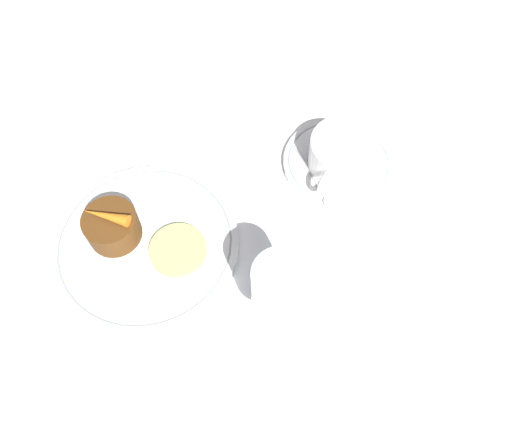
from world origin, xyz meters
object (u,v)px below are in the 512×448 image
dinner_plate (146,244)px  coffee_cup (342,153)px  fork (223,160)px  dessert_cake (112,227)px  wine_glass (280,289)px

dinner_plate → coffee_cup: bearing=146.6°
fork → dessert_cake: (0.18, -0.05, 0.03)m
coffee_cup → dessert_cake: bearing=-38.3°
fork → dessert_cake: size_ratio=2.50×
wine_glass → fork: size_ratio=0.71×
dinner_plate → wine_glass: bearing=92.9°
dinner_plate → coffee_cup: size_ratio=2.04×
dinner_plate → wine_glass: 0.21m
coffee_cup → wine_glass: wine_glass is taller
coffee_cup → fork: size_ratio=0.69×
coffee_cup → fork: 0.17m
wine_glass → dinner_plate: bearing=-87.1°
dinner_plate → wine_glass: size_ratio=1.97×
dinner_plate → dessert_cake: bearing=-76.2°
wine_glass → fork: 0.26m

